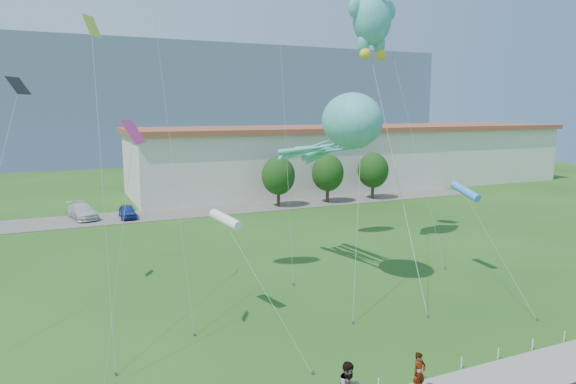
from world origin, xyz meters
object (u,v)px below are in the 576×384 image
Objects in this scene: parked_car_white at (82,211)px; warehouse at (357,156)px; teddy_bear_kite at (372,12)px; octopus_kite at (342,132)px; pedestrian_left at (419,373)px; parked_car_blue at (127,211)px.

warehouse is at bearing 0.41° from parked_car_white.
teddy_bear_kite reaches higher than parked_car_white.
parked_car_white is 0.43× the size of octopus_kite.
teddy_bear_kite is (9.06, 17.55, 16.19)m from pedestrian_left.
parked_car_white is at bearing 98.70° from pedestrian_left.
pedestrian_left is 0.32× the size of parked_car_white.
pedestrian_left is 15.02m from octopus_kite.
pedestrian_left is 0.14× the size of octopus_kite.
warehouse is at bearing 56.89° from octopus_kite.
pedestrian_left is at bearing -119.24° from warehouse.
parked_car_blue is (-5.78, 36.72, -0.20)m from pedestrian_left.
parked_car_blue is 0.18× the size of teddy_bear_kite.
warehouse is 35.63m from teddy_bear_kite.
teddy_bear_kite is (14.84, -19.17, 16.38)m from parked_car_blue.
parked_car_blue is 27.73m from octopus_kite.
warehouse is 53.02m from pedestrian_left.
warehouse is 36.68m from parked_car_white.
teddy_bear_kite is (-16.80, -28.63, 12.94)m from warehouse.
warehouse reaches higher than parked_car_blue.
octopus_kite is at bearing 67.72° from pedestrian_left.
parked_car_white is 4.24m from parked_car_blue.
octopus_kite reaches higher than parked_car_white.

